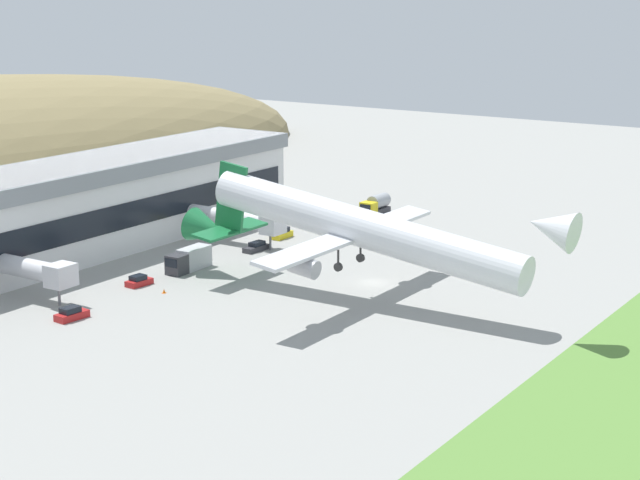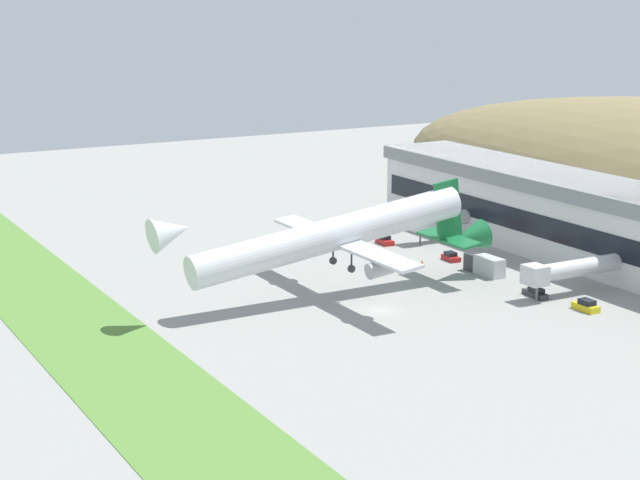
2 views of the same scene
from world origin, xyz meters
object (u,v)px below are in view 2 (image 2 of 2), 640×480
object	(u,v)px
cargo_airplane	(336,236)
service_car_2	(385,240)
terminal_building	(565,210)
jetway_1	(568,270)
service_car_0	(586,306)
jetway_0	(436,220)
service_car_3	(535,293)
traffic_cone_1	(422,261)
service_car_1	(451,257)
fuel_truck	(485,265)

from	to	relation	value
cargo_airplane	service_car_2	distance (m)	36.49
terminal_building	jetway_1	world-z (taller)	terminal_building
jetway_1	service_car_0	distance (m)	8.35
terminal_building	service_car_2	bearing A→B (deg)	-133.39
jetway_0	service_car_2	size ratio (longest dim) A/B	2.82
service_car_3	traffic_cone_1	world-z (taller)	service_car_3
service_car_1	fuel_truck	distance (m)	9.83
terminal_building	jetway_1	distance (m)	26.00
jetway_0	jetway_1	xyz separation A→B (m)	(37.77, -2.82, 0.00)
terminal_building	service_car_0	world-z (taller)	terminal_building
service_car_2	service_car_3	xyz separation A→B (m)	(39.17, 1.46, -0.08)
jetway_0	terminal_building	bearing A→B (deg)	37.34
jetway_1	service_car_0	xyz separation A→B (m)	(7.12, -2.85, -3.30)
terminal_building	service_car_3	world-z (taller)	terminal_building
jetway_0	cargo_airplane	xyz separation A→B (m)	(22.12, -33.51, 5.44)
jetway_0	service_car_2	world-z (taller)	jetway_0
service_car_2	traffic_cone_1	world-z (taller)	service_car_2
cargo_airplane	fuel_truck	bearing A→B (deg)	90.33
service_car_3	service_car_1	bearing A→B (deg)	175.52
service_car_0	fuel_truck	xyz separation A→B (m)	(-22.92, -0.28, 0.78)
cargo_airplane	service_car_3	xyz separation A→B (m)	(13.84, 26.21, -8.85)
service_car_1	fuel_truck	xyz separation A→B (m)	(9.77, -0.51, 0.88)
service_car_0	service_car_1	xyz separation A→B (m)	(-32.70, 0.23, -0.10)
cargo_airplane	service_car_3	bearing A→B (deg)	62.17
service_car_0	service_car_2	bearing A→B (deg)	-176.32
service_car_3	traffic_cone_1	bearing A→B (deg)	-172.27
jetway_0	jetway_1	distance (m)	37.87
terminal_building	service_car_0	bearing A→B (deg)	-36.15
jetway_0	service_car_0	bearing A→B (deg)	-7.19
fuel_truck	traffic_cone_1	size ratio (longest dim) A/B	13.49
service_car_1	cargo_airplane	bearing A→B (deg)	-70.52
terminal_building	fuel_truck	bearing A→B (deg)	-79.15
cargo_airplane	service_car_1	xyz separation A→B (m)	(-9.93, 28.08, -8.84)
jetway_1	service_car_2	xyz separation A→B (m)	(-40.98, -5.94, -3.34)
fuel_truck	service_car_2	bearing A→B (deg)	-173.62
traffic_cone_1	terminal_building	bearing A→B (deg)	74.37
jetway_1	fuel_truck	bearing A→B (deg)	-168.82
terminal_building	traffic_cone_1	bearing A→B (deg)	-105.63
terminal_building	cargo_airplane	distance (m)	47.57
jetway_1	traffic_cone_1	xyz separation A→B (m)	(-26.45, -7.83, -3.71)
cargo_airplane	fuel_truck	xyz separation A→B (m)	(-0.16, 27.57, -7.95)
terminal_building	service_car_1	xyz separation A→B (m)	(-5.98, -19.30, -7.12)
service_car_2	terminal_building	bearing A→B (deg)	46.61
cargo_airplane	traffic_cone_1	bearing A→B (deg)	115.30
service_car_0	traffic_cone_1	size ratio (longest dim) A/B	7.13
cargo_airplane	service_car_0	xyz separation A→B (m)	(22.77, 27.85, -8.74)
service_car_0	traffic_cone_1	distance (m)	33.94
terminal_building	cargo_airplane	world-z (taller)	cargo_airplane
jetway_0	service_car_2	distance (m)	9.90
cargo_airplane	service_car_2	xyz separation A→B (m)	(-25.33, 24.75, -8.78)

